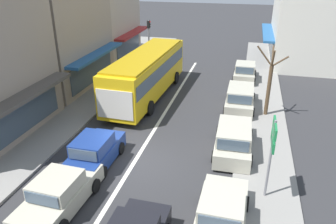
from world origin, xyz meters
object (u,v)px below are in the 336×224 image
at_px(sedan_adjacent_lane_lead, 59,194).
at_px(hatchback_queue_gap_filler, 95,151).
at_px(city_bus, 147,72).
at_px(pedestrian_with_handbag_near, 101,86).
at_px(parked_wagon_kerb_second, 234,139).
at_px(parked_wagon_kerb_third, 240,98).
at_px(parked_sedan_kerb_front, 221,215).
at_px(directional_road_sign, 273,142).
at_px(street_tree_right, 269,85).
at_px(parked_hatchback_kerb_rear, 245,72).
at_px(traffic_light_downstreet, 149,35).

distance_m(sedan_adjacent_lane_lead, hatchback_queue_gap_filler, 3.23).
relative_size(city_bus, pedestrian_with_handbag_near, 6.72).
height_order(parked_wagon_kerb_second, parked_wagon_kerb_third, same).
relative_size(city_bus, parked_sedan_kerb_front, 2.59).
xyz_separation_m(directional_road_sign, street_tree_right, (0.18, 8.37, -0.58)).
bearing_deg(hatchback_queue_gap_filler, sedan_adjacent_lane_lead, -90.13).
height_order(parked_sedan_kerb_front, parked_wagon_kerb_third, parked_wagon_kerb_third).
relative_size(parked_hatchback_kerb_rear, street_tree_right, 0.83).
xyz_separation_m(city_bus, traffic_light_downstreet, (-2.20, 7.72, 0.97)).
relative_size(parked_wagon_kerb_third, parked_hatchback_kerb_rear, 1.21).
height_order(city_bus, sedan_adjacent_lane_lead, city_bus).
xyz_separation_m(traffic_light_downstreet, street_tree_right, (10.54, -9.07, -0.73)).
height_order(sedan_adjacent_lane_lead, parked_wagon_kerb_third, parked_wagon_kerb_third).
bearing_deg(parked_wagon_kerb_second, parked_sedan_kerb_front, -90.66).
height_order(city_bus, parked_sedan_kerb_front, city_bus).
bearing_deg(hatchback_queue_gap_filler, parked_sedan_kerb_front, -24.48).
relative_size(city_bus, traffic_light_downstreet, 2.61).
xyz_separation_m(parked_sedan_kerb_front, traffic_light_downstreet, (-8.74, 19.70, 2.19)).
height_order(parked_wagon_kerb_second, street_tree_right, street_tree_right).
relative_size(parked_wagon_kerb_second, directional_road_sign, 1.26).
bearing_deg(hatchback_queue_gap_filler, traffic_light_downstreet, 98.19).
bearing_deg(parked_wagon_kerb_second, city_bus, 136.37).
bearing_deg(traffic_light_downstreet, parked_wagon_kerb_third, -42.96).
xyz_separation_m(sedan_adjacent_lane_lead, hatchback_queue_gap_filler, (0.01, 3.23, 0.05)).
height_order(hatchback_queue_gap_filler, parked_sedan_kerb_front, hatchback_queue_gap_filler).
bearing_deg(parked_wagon_kerb_third, hatchback_queue_gap_filler, -126.97).
xyz_separation_m(hatchback_queue_gap_filler, traffic_light_downstreet, (-2.42, 16.82, 2.15)).
relative_size(parked_wagon_kerb_third, traffic_light_downstreet, 1.07).
xyz_separation_m(parked_wagon_kerb_third, traffic_light_downstreet, (-8.86, 8.26, 2.11)).
distance_m(sedan_adjacent_lane_lead, pedestrian_with_handbag_near, 11.32).
distance_m(city_bus, parked_wagon_kerb_second, 9.20).
xyz_separation_m(sedan_adjacent_lane_lead, directional_road_sign, (7.95, 2.60, 2.04)).
bearing_deg(traffic_light_downstreet, parked_hatchback_kerb_rear, -14.82).
bearing_deg(parked_wagon_kerb_second, street_tree_right, 70.70).
relative_size(parked_sedan_kerb_front, parked_wagon_kerb_third, 0.94).
relative_size(parked_hatchback_kerb_rear, directional_road_sign, 1.03).
bearing_deg(parked_hatchback_kerb_rear, traffic_light_downstreet, 165.18).
relative_size(parked_sedan_kerb_front, parked_wagon_kerb_second, 0.93).
bearing_deg(pedestrian_with_handbag_near, city_bus, 26.47).
bearing_deg(hatchback_queue_gap_filler, parked_hatchback_kerb_rear, 65.63).
distance_m(hatchback_queue_gap_filler, parked_wagon_kerb_second, 6.97).
distance_m(city_bus, parked_hatchback_kerb_rear, 8.70).
relative_size(sedan_adjacent_lane_lead, parked_wagon_kerb_third, 0.95).
xyz_separation_m(parked_wagon_kerb_third, directional_road_sign, (1.49, -9.19, 1.96)).
xyz_separation_m(street_tree_right, pedestrian_with_handbag_near, (-11.30, -0.12, -1.05)).
bearing_deg(directional_road_sign, parked_hatchback_kerb_rear, 95.29).
distance_m(parked_hatchback_kerb_rear, street_tree_right, 7.03).
relative_size(parked_wagon_kerb_third, street_tree_right, 1.00).
bearing_deg(parked_hatchback_kerb_rear, city_bus, -141.69).
distance_m(city_bus, parked_sedan_kerb_front, 13.70).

